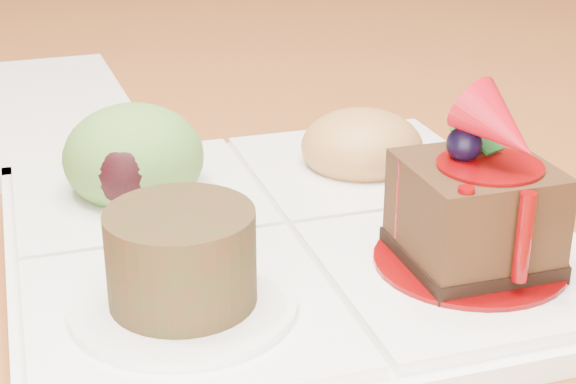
{
  "coord_description": "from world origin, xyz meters",
  "views": [
    {
      "loc": [
        0.17,
        -0.83,
        0.96
      ],
      "look_at": [
        0.16,
        -0.42,
        0.79
      ],
      "focal_mm": 55.0,
      "sensor_mm": 36.0,
      "label": 1
    }
  ],
  "objects": [
    {
      "name": "dining_table",
      "position": [
        0.0,
        0.0,
        0.68
      ],
      "size": [
        1.0,
        1.8,
        0.75
      ],
      "color": "#9E5429",
      "rests_on": "ground"
    },
    {
      "name": "sampler_plate",
      "position": [
        0.15,
        -0.41,
        0.77
      ],
      "size": [
        0.35,
        0.35,
        0.11
      ],
      "rotation": [
        0.0,
        0.0,
        0.33
      ],
      "color": "white",
      "rests_on": "dining_table"
    }
  ]
}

